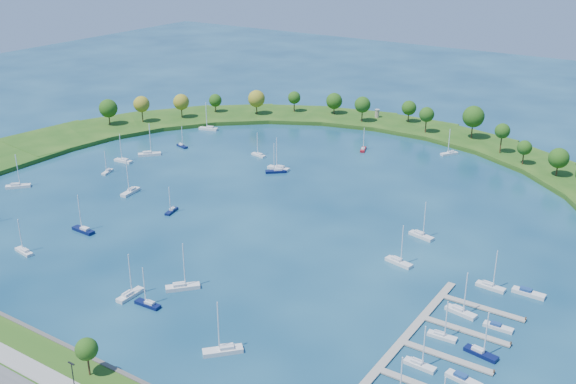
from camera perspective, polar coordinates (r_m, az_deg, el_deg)
The scene contains 34 objects.
ground at distance 248.70m, azimuth -1.60°, elevation -0.98°, with size 700.00×700.00×0.00m, color #082A48.
breakwater at distance 310.85m, azimuth -3.47°, elevation 3.97°, with size 286.74×247.64×2.00m.
breakwater_trees at distance 326.39m, azimuth 4.05°, elevation 6.57°, with size 236.65×95.12×15.68m.
harbor_tower at distance 354.12m, azimuth 7.56°, elevation 6.63°, with size 2.60×2.60×4.34m.
dock_system at distance 165.73m, azimuth 11.01°, elevation -14.20°, with size 24.28×82.00×1.60m.
moored_boat_0 at distance 339.20m, azimuth -6.75°, elevation 5.41°, with size 9.88×5.25×13.98m.
moored_boat_1 at distance 264.47m, azimuth -13.20°, elevation 0.09°, with size 3.83×9.47×13.53m.
moored_boat_2 at distance 281.97m, azimuth -0.80°, elevation 2.08°, with size 9.62×3.46×13.85m.
moored_boat_3 at distance 208.34m, azimuth 9.37°, elevation -5.81°, with size 9.24×4.27×13.11m.
moored_boat_4 at distance 227.70m, azimuth -21.47°, elevation -4.64°, with size 8.03×3.30×11.46m.
moored_boat_5 at distance 193.82m, azimuth -13.25°, elevation -8.40°, with size 2.55×8.79×12.88m.
moored_boat_6 at distance 236.18m, azimuth -16.95°, elevation -3.04°, with size 9.06×2.83×13.20m.
moored_boat_7 at distance 278.74m, azimuth -1.02°, elevation 1.83°, with size 8.12×7.59×12.78m.
moored_boat_8 at distance 188.62m, azimuth -11.80°, elevation -9.19°, with size 7.91×2.55×11.50m.
moored_boat_9 at distance 307.94m, azimuth 6.40°, elevation 3.67°, with size 4.21×7.35×10.43m.
moored_boat_10 at distance 305.58m, azimuth -11.68°, elevation 3.22°, with size 8.74×9.21×14.59m.
moored_boat_11 at distance 194.79m, azimuth -8.95°, elevation -7.87°, with size 8.51×8.96×14.20m.
moored_boat_12 at distance 299.63m, azimuth -13.78°, elevation 2.64°, with size 8.71×3.22×12.52m.
moored_boat_13 at distance 283.45m, azimuth -21.93°, elevation 0.53°, with size 8.13×8.59×13.59m.
moored_boat_14 at distance 288.47m, azimuth -15.06°, elevation 1.74°, with size 3.75×6.86×9.71m.
moored_boat_15 at distance 308.96m, azimuth 13.51°, elevation 3.25°, with size 6.41×8.04×11.97m.
moored_boat_16 at distance 314.67m, azimuth -8.97°, elevation 3.94°, with size 7.09×3.71×10.04m.
moored_boat_17 at distance 244.51m, azimuth -9.85°, elevation -1.51°, with size 3.40×7.01×9.93m.
moored_boat_18 at distance 167.54m, azimuth -5.52°, elevation -13.14°, with size 8.65×8.97×14.32m.
moored_boat_20 at distance 298.87m, azimuth -2.51°, elevation 3.22°, with size 7.61×3.35×10.82m.
moored_boat_21 at distance 226.49m, azimuth 11.22°, elevation -3.57°, with size 9.07×4.36×12.85m.
docked_boat_4 at distance 165.29m, azimuth 11.09°, elevation -14.09°, with size 7.89×2.55×11.47m.
docked_boat_5 at distance 163.15m, azimuth 14.63°, elevation -15.10°, with size 8.76×3.71×1.73m.
docked_boat_6 at distance 176.28m, azimuth 12.92°, elevation -11.73°, with size 7.51×2.48×10.88m.
docked_boat_7 at distance 172.42m, azimuth 16.03°, elevation -12.91°, with size 8.60×3.64×12.25m.
docked_boat_8 at distance 187.08m, azimuth 14.43°, elevation -9.72°, with size 8.89×3.86×12.64m.
docked_boat_9 at distance 183.67m, azimuth 17.37°, elevation -10.85°, with size 7.59×2.23×1.54m.
docked_boat_10 at distance 201.13m, azimuth 16.79°, elevation -7.61°, with size 8.46×2.93×12.22m.
docked_boat_11 at distance 201.35m, azimuth 19.69°, elevation -8.04°, with size 9.07×2.69×1.84m.
Camera 1 is at (131.76, -187.18, 97.25)m, focal length 41.96 mm.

